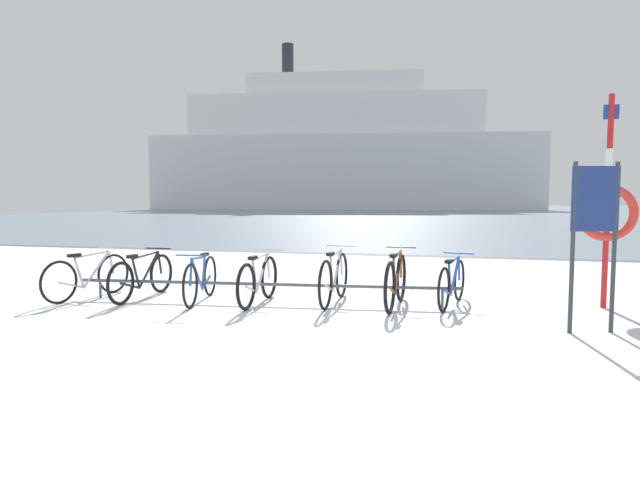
% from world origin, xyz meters
% --- Properties ---
extents(ground, '(80.00, 132.00, 0.08)m').
position_xyz_m(ground, '(0.00, 53.90, -0.04)').
color(ground, silver).
extents(bike_rack, '(5.84, 0.67, 0.31)m').
position_xyz_m(bike_rack, '(-0.82, 2.77, 0.27)').
color(bike_rack, '#4C5156').
rests_on(bike_rack, ground).
extents(bicycle_0, '(0.51, 1.66, 0.77)m').
position_xyz_m(bicycle_0, '(-3.63, 2.43, 0.35)').
color(bicycle_0, black).
rests_on(bicycle_0, ground).
extents(bicycle_1, '(0.46, 1.74, 0.76)m').
position_xyz_m(bicycle_1, '(-2.78, 2.63, 0.34)').
color(bicycle_1, black).
rests_on(bicycle_1, ground).
extents(bicycle_2, '(0.46, 1.64, 0.77)m').
position_xyz_m(bicycle_2, '(-1.76, 2.59, 0.35)').
color(bicycle_2, black).
rests_on(bicycle_2, ground).
extents(bicycle_3, '(0.46, 1.62, 0.78)m').
position_xyz_m(bicycle_3, '(-0.86, 2.66, 0.35)').
color(bicycle_3, black).
rests_on(bicycle_3, ground).
extents(bicycle_4, '(0.46, 1.74, 0.84)m').
position_xyz_m(bicycle_4, '(0.22, 2.99, 0.38)').
color(bicycle_4, black).
rests_on(bicycle_4, ground).
extents(bicycle_5, '(0.46, 1.68, 0.85)m').
position_xyz_m(bicycle_5, '(1.15, 2.91, 0.38)').
color(bicycle_5, black).
rests_on(bicycle_5, ground).
extents(bicycle_6, '(0.51, 1.58, 0.75)m').
position_xyz_m(bicycle_6, '(1.94, 3.20, 0.34)').
color(bicycle_6, black).
rests_on(bicycle_6, ground).
extents(info_sign, '(0.54, 0.20, 1.99)m').
position_xyz_m(info_sign, '(3.53, 1.98, 1.35)').
color(info_sign, '#33383D').
rests_on(info_sign, ground).
extents(rescue_post, '(0.81, 0.12, 3.03)m').
position_xyz_m(rescue_post, '(4.06, 3.61, 1.42)').
color(rescue_post, red).
rests_on(rescue_post, ground).
extents(ferry_ship, '(54.96, 17.50, 23.49)m').
position_xyz_m(ferry_ship, '(-14.04, 71.13, 7.87)').
color(ferry_ship, silver).
rests_on(ferry_ship, ground).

